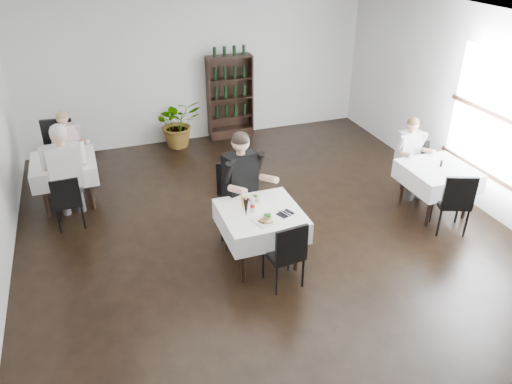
% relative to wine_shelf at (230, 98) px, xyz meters
% --- Properties ---
extents(room_shell, '(9.00, 9.00, 9.00)m').
position_rel_wine_shelf_xyz_m(room_shell, '(-0.60, -4.31, 0.65)').
color(room_shell, black).
rests_on(room_shell, ground).
extents(window_right, '(0.06, 2.30, 1.85)m').
position_rel_wine_shelf_xyz_m(window_right, '(2.88, -4.31, 0.65)').
color(window_right, white).
rests_on(window_right, room_shell).
extents(wine_shelf, '(0.90, 0.28, 1.75)m').
position_rel_wine_shelf_xyz_m(wine_shelf, '(0.00, 0.00, 0.00)').
color(wine_shelf, black).
rests_on(wine_shelf, ground).
extents(main_table, '(1.03, 1.03, 0.77)m').
position_rel_wine_shelf_xyz_m(main_table, '(-0.90, -4.31, -0.23)').
color(main_table, black).
rests_on(main_table, ground).
extents(left_table, '(0.98, 0.98, 0.77)m').
position_rel_wine_shelf_xyz_m(left_table, '(-3.30, -1.81, -0.23)').
color(left_table, black).
rests_on(left_table, ground).
extents(right_table, '(0.98, 0.98, 0.77)m').
position_rel_wine_shelf_xyz_m(right_table, '(2.10, -4.01, -0.23)').
color(right_table, black).
rests_on(right_table, ground).
extents(potted_tree, '(0.97, 0.87, 0.98)m').
position_rel_wine_shelf_xyz_m(potted_tree, '(-1.13, -0.11, -0.36)').
color(potted_tree, '#27591E').
rests_on(potted_tree, ground).
extents(main_chair_far, '(0.56, 0.57, 1.04)m').
position_rel_wine_shelf_xyz_m(main_chair_far, '(-1.01, -3.46, -0.25)').
color(main_chair_far, black).
rests_on(main_chair_far, ground).
extents(main_chair_near, '(0.47, 0.47, 0.93)m').
position_rel_wine_shelf_xyz_m(main_chair_near, '(-0.79, -4.94, -0.31)').
color(main_chair_near, black).
rests_on(main_chair_near, ground).
extents(left_chair_far, '(0.57, 0.58, 1.13)m').
position_rel_wine_shelf_xyz_m(left_chair_far, '(-3.37, -1.05, -0.20)').
color(left_chair_far, black).
rests_on(left_chair_far, ground).
extents(left_chair_near, '(0.40, 0.41, 0.86)m').
position_rel_wine_shelf_xyz_m(left_chair_near, '(-3.29, -2.62, -0.35)').
color(left_chair_near, black).
rests_on(left_chair_near, ground).
extents(right_chair_far, '(0.48, 0.48, 0.88)m').
position_rel_wine_shelf_xyz_m(right_chair_far, '(2.21, -3.38, -0.34)').
color(right_chair_far, black).
rests_on(right_chair_far, ground).
extents(right_chair_near, '(0.58, 0.58, 0.98)m').
position_rel_wine_shelf_xyz_m(right_chair_near, '(1.95, -4.61, -0.29)').
color(right_chair_near, black).
rests_on(right_chair_near, ground).
extents(diner_main, '(0.70, 0.74, 1.65)m').
position_rel_wine_shelf_xyz_m(diner_main, '(-0.94, -3.78, 0.11)').
color(diner_main, '#43434B').
rests_on(diner_main, ground).
extents(diner_left_far, '(0.60, 0.63, 1.33)m').
position_rel_wine_shelf_xyz_m(diner_left_far, '(-3.20, -1.16, -0.08)').
color(diner_left_far, '#43434B').
rests_on(diner_left_far, ground).
extents(diner_left_near, '(0.62, 0.63, 1.63)m').
position_rel_wine_shelf_xyz_m(diner_left_near, '(-3.24, -2.49, 0.10)').
color(diner_left_near, '#43434B').
rests_on(diner_left_near, ground).
extents(diner_right_far, '(0.50, 0.49, 1.32)m').
position_rel_wine_shelf_xyz_m(diner_right_far, '(2.08, -3.33, -0.08)').
color(diner_right_far, '#43434B').
rests_on(diner_right_far, ground).
extents(plate_far, '(0.27, 0.27, 0.07)m').
position_rel_wine_shelf_xyz_m(plate_far, '(-0.90, -4.02, -0.06)').
color(plate_far, white).
rests_on(plate_far, main_table).
extents(plate_near, '(0.34, 0.34, 0.08)m').
position_rel_wine_shelf_xyz_m(plate_near, '(-0.92, -4.57, -0.06)').
color(plate_near, white).
rests_on(plate_near, main_table).
extents(pilsner_dark, '(0.08, 0.08, 0.33)m').
position_rel_wine_shelf_xyz_m(pilsner_dark, '(-1.13, -4.39, 0.06)').
color(pilsner_dark, black).
rests_on(pilsner_dark, main_table).
extents(pilsner_lager, '(0.07, 0.07, 0.30)m').
position_rel_wine_shelf_xyz_m(pilsner_lager, '(-1.12, -4.26, 0.05)').
color(pilsner_lager, gold).
rests_on(pilsner_lager, main_table).
extents(coke_bottle, '(0.06, 0.06, 0.24)m').
position_rel_wine_shelf_xyz_m(coke_bottle, '(-1.00, -4.28, 0.02)').
color(coke_bottle, silver).
rests_on(coke_bottle, main_table).
extents(napkin_cutlery, '(0.24, 0.22, 0.02)m').
position_rel_wine_shelf_xyz_m(napkin_cutlery, '(-0.63, -4.49, -0.07)').
color(napkin_cutlery, black).
rests_on(napkin_cutlery, main_table).
extents(pepper_mill, '(0.04, 0.04, 0.10)m').
position_rel_wine_shelf_xyz_m(pepper_mill, '(2.15, -3.99, -0.03)').
color(pepper_mill, black).
rests_on(pepper_mill, right_table).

